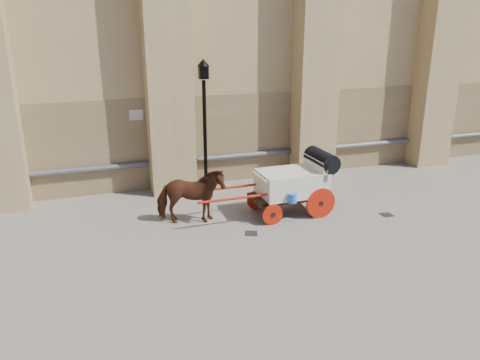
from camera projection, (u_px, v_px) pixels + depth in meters
name	position (u px, v px, depth m)	size (l,w,h in m)	color
ground	(237.00, 230.00, 12.43)	(90.00, 90.00, 0.00)	slate
horse	(191.00, 196.00, 12.62)	(0.84, 1.83, 1.55)	brown
carriage	(296.00, 181.00, 13.29)	(4.08, 1.46, 1.78)	black
street_lamp	(205.00, 121.00, 14.99)	(0.39, 0.39, 4.20)	black
drain_grate_near	(251.00, 233.00, 12.19)	(0.32, 0.32, 0.01)	black
drain_grate_far	(387.00, 215.00, 13.39)	(0.32, 0.32, 0.01)	black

